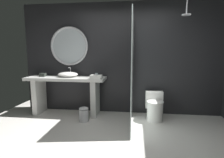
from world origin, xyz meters
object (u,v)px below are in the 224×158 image
(round_wall_mirror, at_px, (69,46))
(rain_shower_head, at_px, (186,13))
(vessel_sink, at_px, (68,74))
(tumbler_cup, at_px, (96,75))
(toilet, at_px, (155,107))
(folded_hand_towel, at_px, (96,77))
(tissue_box, at_px, (43,75))
(waste_bin, at_px, (84,114))

(round_wall_mirror, xyz_separation_m, rain_shower_head, (2.57, -0.40, 0.62))
(round_wall_mirror, bearing_deg, vessel_sink, -81.45)
(rain_shower_head, bearing_deg, tumbler_cup, 176.55)
(round_wall_mirror, bearing_deg, toilet, -9.74)
(vessel_sink, height_order, toilet, vessel_sink)
(vessel_sink, xyz_separation_m, folded_hand_towel, (0.72, -0.22, -0.02))
(tissue_box, distance_m, round_wall_mirror, 0.92)
(round_wall_mirror, relative_size, rain_shower_head, 2.87)
(waste_bin, bearing_deg, vessel_sink, 137.40)
(vessel_sink, relative_size, toilet, 0.80)
(round_wall_mirror, bearing_deg, rain_shower_head, -8.79)
(rain_shower_head, bearing_deg, waste_bin, -172.04)
(toilet, relative_size, folded_hand_towel, 2.43)
(waste_bin, xyz_separation_m, folded_hand_towel, (0.23, 0.23, 0.77))
(toilet, bearing_deg, tumbler_cup, 177.28)
(rain_shower_head, height_order, toilet, rain_shower_head)
(round_wall_mirror, distance_m, waste_bin, 1.68)
(folded_hand_towel, bearing_deg, tumbler_cup, 99.60)
(tumbler_cup, distance_m, rain_shower_head, 2.25)
(tumbler_cup, relative_size, round_wall_mirror, 0.11)
(round_wall_mirror, xyz_separation_m, waste_bin, (0.53, -0.68, -1.44))
(round_wall_mirror, relative_size, folded_hand_towel, 3.87)
(tissue_box, distance_m, rain_shower_head, 3.41)
(toilet, xyz_separation_m, waste_bin, (-1.50, -0.33, -0.12))
(rain_shower_head, relative_size, folded_hand_towel, 1.35)
(vessel_sink, height_order, tissue_box, vessel_sink)
(toilet, bearing_deg, round_wall_mirror, 170.26)
(rain_shower_head, bearing_deg, vessel_sink, 176.19)
(rain_shower_head, relative_size, toilet, 0.55)
(vessel_sink, distance_m, toilet, 2.11)
(toilet, height_order, waste_bin, toilet)
(round_wall_mirror, height_order, waste_bin, round_wall_mirror)
(tumbler_cup, bearing_deg, vessel_sink, 175.22)
(vessel_sink, relative_size, rain_shower_head, 1.44)
(tissue_box, bearing_deg, vessel_sink, 1.60)
(rain_shower_head, bearing_deg, tissue_box, 177.24)
(round_wall_mirror, relative_size, waste_bin, 2.97)
(round_wall_mirror, xyz_separation_m, toilet, (2.03, -0.35, -1.33))
(round_wall_mirror, height_order, folded_hand_towel, round_wall_mirror)
(vessel_sink, height_order, tumbler_cup, vessel_sink)
(vessel_sink, relative_size, tumbler_cup, 4.37)
(tumbler_cup, relative_size, rain_shower_head, 0.33)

